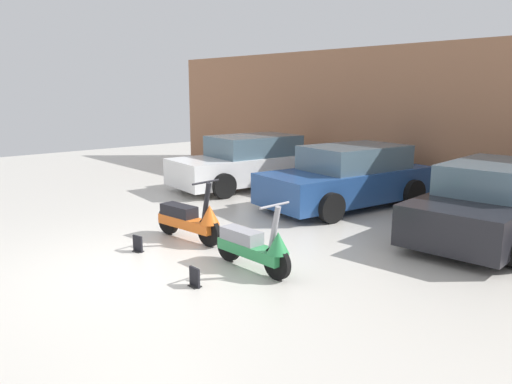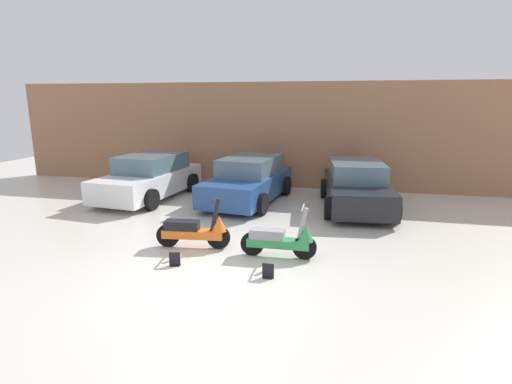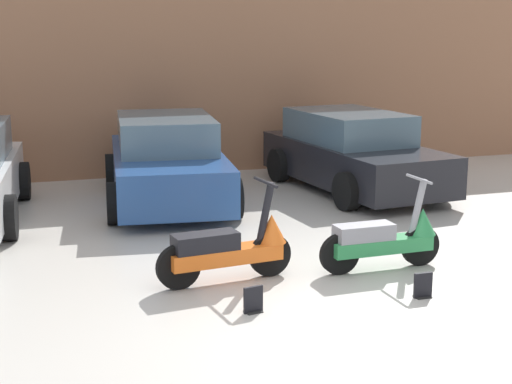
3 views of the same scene
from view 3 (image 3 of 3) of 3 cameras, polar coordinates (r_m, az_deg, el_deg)
ground_plane at (r=7.61m, az=5.18°, el=-8.86°), size 28.00×28.00×0.00m
wall_back at (r=14.31m, az=-6.58°, el=8.33°), size 19.60×0.12×3.55m
scooter_front_left at (r=8.40m, az=-1.82°, el=-4.04°), size 1.53×0.55×1.07m
scooter_front_right at (r=8.93m, az=9.45°, el=-3.30°), size 1.48×0.53×1.03m
car_rear_center at (r=12.17m, az=-6.50°, el=2.20°), size 2.22×4.04×1.31m
car_rear_right at (r=13.06m, az=7.05°, el=2.82°), size 2.13×3.94×1.29m
placard_near_left_scooter at (r=7.59m, az=-0.20°, el=-7.93°), size 0.20×0.15×0.26m
placard_near_right_scooter at (r=8.17m, az=12.04°, el=-6.75°), size 0.20×0.12×0.26m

